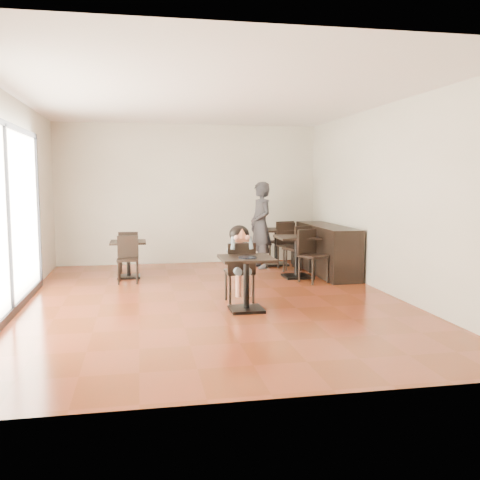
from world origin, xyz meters
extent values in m
cube|color=maroon|center=(0.00, 0.00, 0.00)|extent=(6.00, 8.00, 0.01)
cube|color=white|center=(0.00, 0.00, 3.20)|extent=(6.00, 8.00, 0.01)
cube|color=beige|center=(0.00, 4.00, 1.60)|extent=(6.00, 0.01, 3.20)
cube|color=beige|center=(0.00, -4.00, 1.60)|extent=(6.00, 0.01, 3.20)
cube|color=beige|center=(-3.00, 0.00, 1.60)|extent=(0.01, 8.00, 3.20)
cube|color=beige|center=(3.00, 0.00, 1.60)|extent=(0.01, 8.00, 3.20)
cube|color=white|center=(-2.97, -0.50, 1.40)|extent=(0.04, 4.50, 2.60)
cylinder|color=black|center=(0.39, -0.90, 0.81)|extent=(0.27, 0.27, 0.02)
imported|color=#34343A|center=(1.48, 2.99, 0.95)|extent=(0.59, 0.77, 1.89)
cube|color=black|center=(2.65, 2.00, 0.50)|extent=(0.60, 2.40, 1.00)
camera|label=1|loc=(-1.14, -8.40, 1.93)|focal=40.00mm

